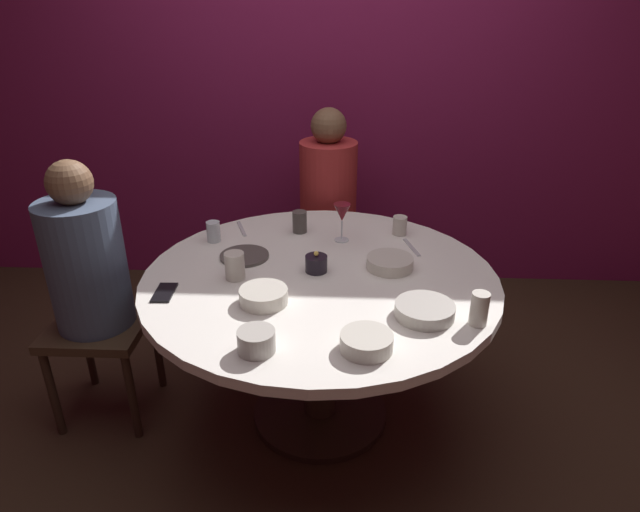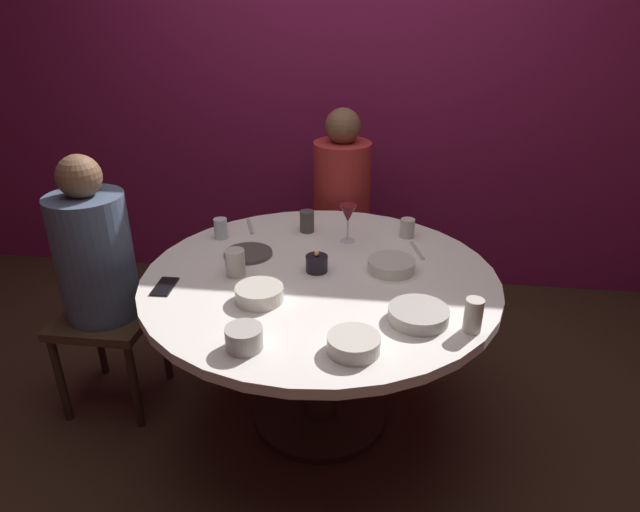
{
  "view_description": "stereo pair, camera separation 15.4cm",
  "coord_description": "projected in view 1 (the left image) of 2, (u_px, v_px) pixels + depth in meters",
  "views": [
    {
      "loc": [
        0.09,
        -1.94,
        1.74
      ],
      "look_at": [
        0.0,
        0.0,
        0.8
      ],
      "focal_mm": 30.71,
      "sensor_mm": 36.0,
      "label": 1
    },
    {
      "loc": [
        0.25,
        -1.92,
        1.74
      ],
      "look_at": [
        0.0,
        0.0,
        0.8
      ],
      "focal_mm": 30.71,
      "sensor_mm": 36.0,
      "label": 2
    }
  ],
  "objects": [
    {
      "name": "ground_plane",
      "position": [
        320.0,
        414.0,
        2.5
      ],
      "size": [
        8.0,
        8.0,
        0.0
      ],
      "primitive_type": "plane",
      "color": "#382619"
    },
    {
      "name": "back_wall",
      "position": [
        332.0,
        75.0,
        3.22
      ],
      "size": [
        6.0,
        0.1,
        2.6
      ],
      "primitive_type": "cube",
      "color": "maroon",
      "rests_on": "ground"
    },
    {
      "name": "dining_table",
      "position": [
        320.0,
        304.0,
        2.25
      ],
      "size": [
        1.42,
        1.42,
        0.72
      ],
      "color": "white",
      "rests_on": "ground"
    },
    {
      "name": "seated_diner_left",
      "position": [
        87.0,
        269.0,
        2.23
      ],
      "size": [
        0.4,
        0.4,
        1.18
      ],
      "rotation": [
        0.0,
        0.0,
        6.28
      ],
      "color": "#3F2D1E",
      "rests_on": "ground"
    },
    {
      "name": "seated_diner_back",
      "position": [
        328.0,
        192.0,
        3.04
      ],
      "size": [
        0.4,
        0.4,
        1.2
      ],
      "rotation": [
        0.0,
        0.0,
        4.71
      ],
      "color": "#3F2D1E",
      "rests_on": "ground"
    },
    {
      "name": "candle_holder",
      "position": [
        316.0,
        264.0,
        2.2
      ],
      "size": [
        0.09,
        0.09,
        0.09
      ],
      "color": "black",
      "rests_on": "dining_table"
    },
    {
      "name": "wine_glass",
      "position": [
        342.0,
        214.0,
        2.43
      ],
      "size": [
        0.08,
        0.08,
        0.18
      ],
      "color": "silver",
      "rests_on": "dining_table"
    },
    {
      "name": "dinner_plate",
      "position": [
        244.0,
        256.0,
        2.32
      ],
      "size": [
        0.21,
        0.21,
        0.01
      ],
      "primitive_type": "cylinder",
      "color": "#4C4742",
      "rests_on": "dining_table"
    },
    {
      "name": "cell_phone",
      "position": [
        164.0,
        292.0,
        2.05
      ],
      "size": [
        0.08,
        0.14,
        0.01
      ],
      "primitive_type": "cube",
      "rotation": [
        0.0,
        0.0,
        3.18
      ],
      "color": "black",
      "rests_on": "dining_table"
    },
    {
      "name": "bowl_serving_large",
      "position": [
        256.0,
        341.0,
        1.7
      ],
      "size": [
        0.12,
        0.12,
        0.07
      ],
      "primitive_type": "cylinder",
      "color": "#B2ADA3",
      "rests_on": "dining_table"
    },
    {
      "name": "bowl_salad_center",
      "position": [
        367.0,
        342.0,
        1.71
      ],
      "size": [
        0.17,
        0.17,
        0.05
      ],
      "primitive_type": "cylinder",
      "color": "beige",
      "rests_on": "dining_table"
    },
    {
      "name": "bowl_small_white",
      "position": [
        264.0,
        296.0,
        1.97
      ],
      "size": [
        0.18,
        0.18,
        0.06
      ],
      "primitive_type": "cylinder",
      "color": "beige",
      "rests_on": "dining_table"
    },
    {
      "name": "bowl_sauce_side",
      "position": [
        425.0,
        310.0,
        1.89
      ],
      "size": [
        0.21,
        0.21,
        0.05
      ],
      "primitive_type": "cylinder",
      "color": "#B2ADA3",
      "rests_on": "dining_table"
    },
    {
      "name": "bowl_rice_portion",
      "position": [
        390.0,
        263.0,
        2.23
      ],
      "size": [
        0.19,
        0.19,
        0.05
      ],
      "primitive_type": "cylinder",
      "color": "beige",
      "rests_on": "dining_table"
    },
    {
      "name": "cup_near_candle",
      "position": [
        479.0,
        309.0,
        1.83
      ],
      "size": [
        0.06,
        0.06,
        0.12
      ],
      "primitive_type": "cylinder",
      "color": "beige",
      "rests_on": "dining_table"
    },
    {
      "name": "cup_by_left_diner",
      "position": [
        213.0,
        232.0,
        2.46
      ],
      "size": [
        0.06,
        0.06,
        0.09
      ],
      "primitive_type": "cylinder",
      "color": "silver",
      "rests_on": "dining_table"
    },
    {
      "name": "cup_by_right_diner",
      "position": [
        400.0,
        225.0,
        2.53
      ],
      "size": [
        0.07,
        0.07,
        0.09
      ],
      "primitive_type": "cylinder",
      "color": "beige",
      "rests_on": "dining_table"
    },
    {
      "name": "cup_center_front",
      "position": [
        300.0,
        222.0,
        2.55
      ],
      "size": [
        0.07,
        0.07,
        0.1
      ],
      "primitive_type": "cylinder",
      "color": "#4C4742",
      "rests_on": "dining_table"
    },
    {
      "name": "cup_far_edge",
      "position": [
        235.0,
        266.0,
        2.13
      ],
      "size": [
        0.08,
        0.08,
        0.11
      ],
      "primitive_type": "cylinder",
      "color": "beige",
      "rests_on": "dining_table"
    },
    {
      "name": "fork_near_plate",
      "position": [
        412.0,
        247.0,
        2.41
      ],
      "size": [
        0.06,
        0.18,
        0.01
      ],
      "primitive_type": "cube",
      "rotation": [
        0.0,
        0.0,
        0.26
      ],
      "color": "#B7B7BC",
      "rests_on": "dining_table"
    },
    {
      "name": "knife_near_plate",
      "position": [
        242.0,
        229.0,
        2.6
      ],
      "size": [
        0.08,
        0.17,
        0.01
      ],
      "primitive_type": "cube",
      "rotation": [
        0.0,
        0.0,
        0.35
      ],
      "color": "#B7B7BC",
      "rests_on": "dining_table"
    }
  ]
}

